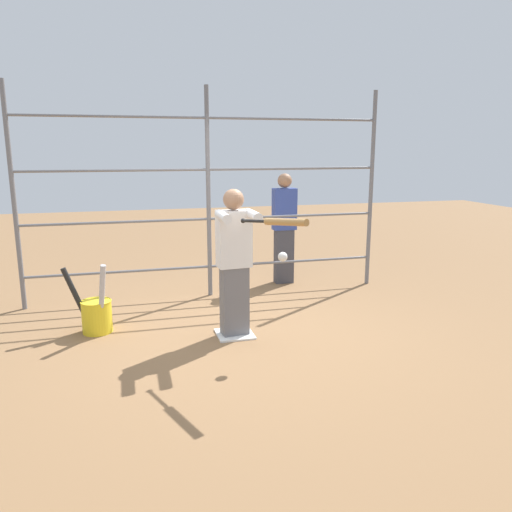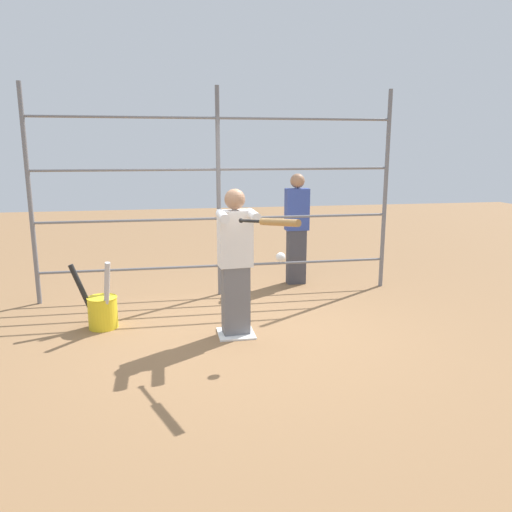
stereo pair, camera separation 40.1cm
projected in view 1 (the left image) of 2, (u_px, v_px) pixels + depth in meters
The scene contains 8 objects.
ground_plane at pixel (235, 335), 5.57m from camera, with size 24.00×24.00×0.00m, color olive.
home_plate at pixel (235, 334), 5.56m from camera, with size 0.40×0.40×0.02m.
fence_backstop at pixel (208, 194), 6.78m from camera, with size 4.93×0.06×2.85m.
batter at pixel (234, 259), 5.37m from camera, with size 0.42×0.57×1.62m.
baseball_bat_swinging at pixel (280, 222), 4.47m from camera, with size 0.43×0.81×0.13m.
softball_in_flight at pixel (283, 257), 4.95m from camera, with size 0.10×0.10×0.10m.
bat_bucket at pixel (96, 314), 5.60m from camera, with size 0.53×0.44×0.83m.
bystander_behind_fence at pixel (284, 227), 7.56m from camera, with size 0.35×0.21×1.67m.
Camera 1 is at (1.12, 5.14, 2.04)m, focal length 35.00 mm.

